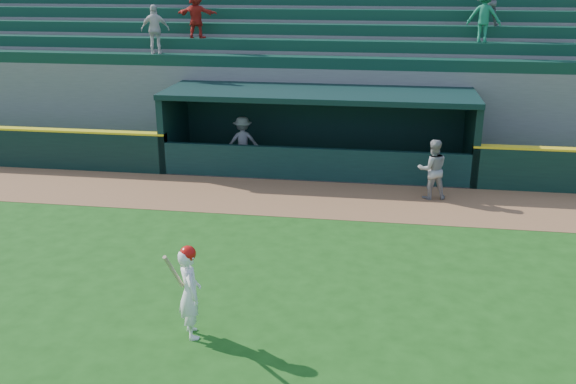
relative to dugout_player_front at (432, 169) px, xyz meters
name	(u,v)px	position (x,y,z in m)	size (l,w,h in m)	color
ground	(276,278)	(-3.35, -5.43, -0.82)	(120.00, 120.00, 0.00)	#194C13
warning_track	(306,198)	(-3.35, -0.53, -0.82)	(40.00, 3.00, 0.01)	brown
dugout_player_front	(432,169)	(0.00, 0.00, 0.00)	(0.80, 0.62, 1.65)	gray
dugout_player_inside	(243,141)	(-5.74, 2.31, -0.03)	(1.02, 0.59, 1.58)	#9F9F9A
dugout	(319,125)	(-3.35, 2.57, 0.53)	(9.40, 2.80, 2.46)	slate
stands	(332,70)	(-3.37, 7.14, 1.58)	(34.50, 6.25, 7.59)	slate
batter_at_plate	(190,291)	(-4.40, -7.75, 0.01)	(0.61, 0.82, 1.66)	white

